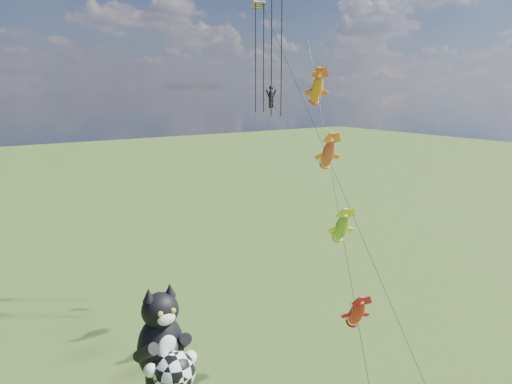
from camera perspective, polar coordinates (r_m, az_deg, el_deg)
cat_kite_rig at (r=20.64m, az=-10.41°, el=-17.14°), size 2.53×4.01×9.94m
fish_windsock_rig at (r=29.43m, az=8.98°, el=0.14°), size 7.09×14.41×20.48m
parafoil_rig at (r=36.64m, az=2.10°, el=13.09°), size 1.79×17.52×24.00m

